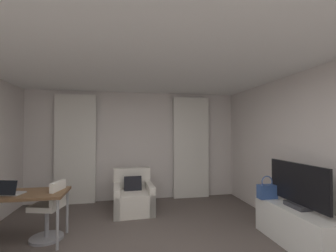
% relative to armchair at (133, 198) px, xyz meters
% --- Properties ---
extents(wall_window, '(5.12, 0.06, 2.60)m').
position_rel_armchair_xyz_m(wall_window, '(0.09, 0.89, 1.02)').
color(wall_window, silver).
rests_on(wall_window, ground).
extents(wall_right, '(0.06, 6.12, 2.60)m').
position_rel_armchair_xyz_m(wall_right, '(2.62, -2.14, 1.02)').
color(wall_right, silver).
rests_on(wall_right, ground).
extents(ceiling, '(5.12, 6.12, 0.06)m').
position_rel_armchair_xyz_m(ceiling, '(0.09, -2.14, 2.35)').
color(ceiling, white).
rests_on(ceiling, wall_left).
extents(curtain_left_panel, '(0.90, 0.06, 2.50)m').
position_rel_armchair_xyz_m(curtain_left_panel, '(-1.29, 0.76, 0.97)').
color(curtain_left_panel, silver).
rests_on(curtain_left_panel, ground).
extents(curtain_right_panel, '(0.90, 0.06, 2.50)m').
position_rel_armchair_xyz_m(curtain_right_panel, '(1.46, 0.76, 0.97)').
color(curtain_right_panel, silver).
rests_on(curtain_right_panel, ground).
extents(armchair, '(0.82, 0.88, 0.84)m').
position_rel_armchair_xyz_m(armchair, '(0.00, 0.00, 0.00)').
color(armchair, silver).
rests_on(armchair, ground).
extents(desk, '(1.34, 0.65, 0.74)m').
position_rel_armchair_xyz_m(desk, '(-1.71, -1.09, 0.40)').
color(desk, brown).
rests_on(desk, ground).
extents(desk_chair, '(0.49, 0.49, 0.88)m').
position_rel_armchair_xyz_m(desk_chair, '(-1.30, -1.01, 0.11)').
color(desk_chair, gray).
rests_on(desk_chair, ground).
extents(laptop, '(0.37, 0.32, 0.22)m').
position_rel_armchair_xyz_m(laptop, '(-1.79, -1.17, 0.51)').
color(laptop, '#ADADB2').
rests_on(laptop, desk).
extents(tv_console, '(0.50, 1.35, 0.55)m').
position_rel_armchair_xyz_m(tv_console, '(2.27, -1.89, -0.01)').
color(tv_console, white).
rests_on(tv_console, ground).
extents(tv_flatscreen, '(0.20, 1.12, 0.64)m').
position_rel_armchair_xyz_m(tv_flatscreen, '(2.27, -1.90, 0.57)').
color(tv_flatscreen, '#333338').
rests_on(tv_flatscreen, tv_console).
extents(handbag_primary, '(0.30, 0.14, 0.37)m').
position_rel_armchair_xyz_m(handbag_primary, '(2.12, -1.40, 0.39)').
color(handbag_primary, '#335193').
rests_on(handbag_primary, tv_console).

